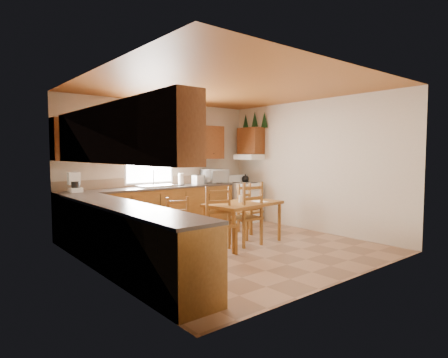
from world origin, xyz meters
TOP-DOWN VIEW (x-y plane):
  - floor at (0.00, 0.00)m, footprint 4.50×4.50m
  - ceiling at (0.00, 0.00)m, footprint 4.50×4.50m
  - wall_left at (-2.25, 0.00)m, footprint 4.50×4.50m
  - wall_right at (2.25, 0.00)m, footprint 4.50×4.50m
  - wall_back at (0.00, 2.25)m, footprint 4.50×4.50m
  - wall_front at (0.00, -2.25)m, footprint 4.50×4.50m
  - lower_cab_back at (-0.38, 1.95)m, footprint 3.75×0.60m
  - lower_cab_left at (-1.95, -0.15)m, footprint 0.60×3.60m
  - counter_back at (-0.38, 1.95)m, footprint 3.75×0.63m
  - counter_left at (-1.95, -0.15)m, footprint 0.63×3.60m
  - backsplash at (-0.38, 2.24)m, footprint 3.75×0.01m
  - upper_cab_back_left at (-1.55, 2.08)m, footprint 1.41×0.33m
  - upper_cab_back_right at (0.86, 2.08)m, footprint 1.25×0.33m
  - upper_cab_left at (-2.08, -0.15)m, footprint 0.33×3.60m
  - upper_cab_stove at (2.08, 1.65)m, footprint 0.33×0.62m
  - range_hood at (2.03, 1.65)m, footprint 0.44×0.62m
  - window_frame at (-0.30, 2.22)m, footprint 1.13×0.02m
  - window_pane at (-0.30, 2.21)m, footprint 1.05×0.01m
  - window_valance at (-0.30, 2.19)m, footprint 1.19×0.01m
  - sink_basin at (-0.30, 1.95)m, footprint 0.75×0.45m
  - pine_decal_a at (2.21, 1.33)m, footprint 0.22×0.22m
  - pine_decal_b at (2.21, 1.65)m, footprint 0.22×0.22m
  - pine_decal_c at (2.21, 1.97)m, footprint 0.22×0.22m
  - stove at (1.88, 1.63)m, footprint 0.64×0.66m
  - coffeemaker at (-1.92, 1.94)m, footprint 0.22×0.26m
  - paper_towel at (0.28, 1.91)m, footprint 0.13×0.13m
  - toaster at (0.75, 1.94)m, footprint 0.27×0.20m
  - microwave at (1.19, 1.92)m, footprint 0.62×0.52m
  - dining_table at (0.37, 0.03)m, footprint 1.47×0.96m
  - chair_near_left at (-0.84, 0.33)m, footprint 0.49×0.48m
  - chair_near_right at (0.34, -0.06)m, footprint 0.47×0.45m
  - chair_far_left at (-0.31, -0.19)m, footprint 0.57×0.56m
  - chair_far_right at (1.16, 0.68)m, footprint 0.45×0.43m
  - table_paper at (0.69, -0.06)m, footprint 0.21×0.28m
  - table_card at (0.36, 0.07)m, footprint 0.10×0.02m

SIDE VIEW (x-z plane):
  - floor at x=0.00m, z-range 0.00..0.00m
  - dining_table at x=0.37m, z-range 0.00..0.74m
  - lower_cab_back at x=-0.38m, z-range 0.00..0.88m
  - lower_cab_left at x=-1.95m, z-range 0.00..0.88m
  - stove at x=1.88m, z-range 0.00..0.90m
  - chair_near_left at x=-0.84m, z-range 0.00..0.91m
  - chair_far_right at x=1.16m, z-range 0.00..0.97m
  - chair_far_left at x=-0.31m, z-range 0.00..1.06m
  - chair_near_right at x=0.34m, z-range 0.00..1.11m
  - table_paper at x=0.69m, z-range 0.74..0.74m
  - table_card at x=0.36m, z-range 0.74..0.87m
  - counter_back at x=-0.38m, z-range 0.88..0.92m
  - counter_left at x=-1.95m, z-range 0.88..0.92m
  - sink_basin at x=-0.30m, z-range 0.92..0.96m
  - backsplash at x=-0.38m, z-range 0.92..1.10m
  - toaster at x=0.75m, z-range 0.92..1.12m
  - paper_towel at x=0.28m, z-range 0.92..1.18m
  - microwave at x=1.19m, z-range 0.92..1.24m
  - coffeemaker at x=-1.92m, z-range 0.92..1.28m
  - wall_left at x=-2.25m, z-range 1.35..1.35m
  - wall_right at x=2.25m, z-range 1.35..1.35m
  - wall_back at x=0.00m, z-range 1.35..1.35m
  - wall_front at x=0.00m, z-range 1.35..1.35m
  - range_hood at x=2.03m, z-range 1.46..1.58m
  - window_frame at x=-0.30m, z-range 0.96..2.14m
  - window_pane at x=-0.30m, z-range 1.00..2.10m
  - upper_cab_back_left at x=-1.55m, z-range 1.48..2.23m
  - upper_cab_back_right at x=0.86m, z-range 1.48..2.23m
  - upper_cab_left at x=-2.08m, z-range 1.48..2.23m
  - upper_cab_stove at x=2.08m, z-range 1.59..2.21m
  - window_valance at x=-0.30m, z-range 1.93..2.17m
  - pine_decal_a at x=2.21m, z-range 2.20..2.56m
  - pine_decal_c at x=2.21m, z-range 2.20..2.56m
  - pine_decal_b at x=2.21m, z-range 2.24..2.60m
  - ceiling at x=0.00m, z-range 2.70..2.70m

